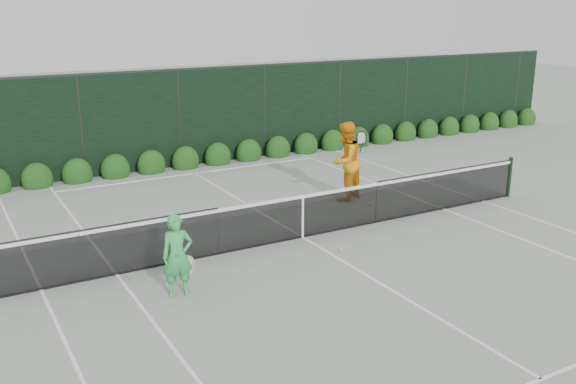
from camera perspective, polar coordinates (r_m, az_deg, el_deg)
ground at (r=14.17m, az=1.29°, el=-4.07°), size 80.00×80.00×0.00m
tennis_net at (r=13.99m, az=1.22°, el=-2.05°), size 12.90×0.10×1.07m
player_woman at (r=11.37m, az=-9.79°, el=-5.62°), size 0.65×0.44×1.48m
player_man at (r=16.70m, az=5.12°, el=2.74°), size 1.24×1.13×2.06m
court_lines at (r=14.17m, az=1.29°, el=-4.05°), size 11.03×23.83×0.01m
windscreen_fence at (r=11.57m, az=8.24°, el=-1.08°), size 32.00×21.07×3.06m
hedge_row at (r=20.31m, az=-9.10°, el=2.75°), size 31.66×0.65×0.94m
tennis_balls at (r=15.00m, az=6.47°, el=-2.86°), size 2.45×2.30×0.07m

